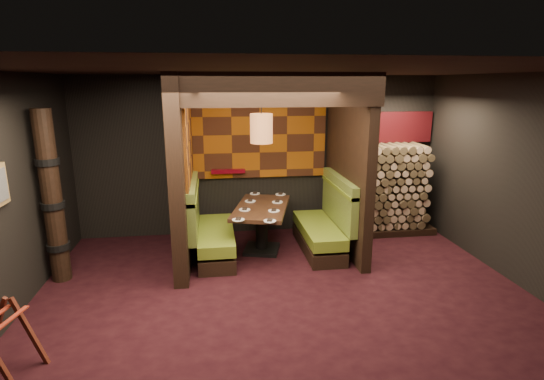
{
  "coord_description": "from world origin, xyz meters",
  "views": [
    {
      "loc": [
        -0.88,
        -4.82,
        2.72
      ],
      "look_at": [
        0.0,
        1.3,
        1.15
      ],
      "focal_mm": 28.0,
      "sensor_mm": 36.0,
      "label": 1
    }
  ],
  "objects_px": {
    "firewood_stack": "(387,189)",
    "totem_column": "(52,199)",
    "pendant_lamp": "(261,128)",
    "booth_bench_right": "(325,227)",
    "booth_bench_left": "(209,232)",
    "dining_table": "(262,220)"
  },
  "relations": [
    {
      "from": "booth_bench_right",
      "to": "firewood_stack",
      "type": "distance_m",
      "value": 1.58
    },
    {
      "from": "dining_table",
      "to": "totem_column",
      "type": "relative_size",
      "value": 0.68
    },
    {
      "from": "pendant_lamp",
      "to": "firewood_stack",
      "type": "xyz_separation_m",
      "value": [
        2.4,
        0.67,
        -1.22
      ]
    },
    {
      "from": "totem_column",
      "to": "firewood_stack",
      "type": "distance_m",
      "value": 5.49
    },
    {
      "from": "booth_bench_right",
      "to": "dining_table",
      "type": "bearing_deg",
      "value": 175.6
    },
    {
      "from": "dining_table",
      "to": "totem_column",
      "type": "xyz_separation_m",
      "value": [
        -2.94,
        -0.63,
        0.65
      ]
    },
    {
      "from": "dining_table",
      "to": "firewood_stack",
      "type": "relative_size",
      "value": 0.94
    },
    {
      "from": "booth_bench_right",
      "to": "firewood_stack",
      "type": "xyz_separation_m",
      "value": [
        1.35,
        0.7,
        0.42
      ]
    },
    {
      "from": "totem_column",
      "to": "firewood_stack",
      "type": "bearing_deg",
      "value": 13.19
    },
    {
      "from": "booth_bench_left",
      "to": "firewood_stack",
      "type": "xyz_separation_m",
      "value": [
        3.25,
        0.7,
        0.42
      ]
    },
    {
      "from": "booth_bench_left",
      "to": "totem_column",
      "type": "distance_m",
      "value": 2.3
    },
    {
      "from": "booth_bench_left",
      "to": "dining_table",
      "type": "relative_size",
      "value": 0.98
    },
    {
      "from": "booth_bench_left",
      "to": "firewood_stack",
      "type": "distance_m",
      "value": 3.35
    },
    {
      "from": "booth_bench_right",
      "to": "pendant_lamp",
      "type": "xyz_separation_m",
      "value": [
        -1.04,
        0.03,
        1.64
      ]
    },
    {
      "from": "booth_bench_left",
      "to": "booth_bench_right",
      "type": "relative_size",
      "value": 1.0
    },
    {
      "from": "booth_bench_left",
      "to": "booth_bench_right",
      "type": "distance_m",
      "value": 1.89
    },
    {
      "from": "firewood_stack",
      "to": "totem_column",
      "type": "bearing_deg",
      "value": -166.81
    },
    {
      "from": "booth_bench_right",
      "to": "dining_table",
      "type": "relative_size",
      "value": 0.98
    },
    {
      "from": "pendant_lamp",
      "to": "totem_column",
      "type": "xyz_separation_m",
      "value": [
        -2.94,
        -0.58,
        -0.85
      ]
    },
    {
      "from": "booth_bench_left",
      "to": "dining_table",
      "type": "xyz_separation_m",
      "value": [
        0.85,
        0.08,
        0.14
      ]
    },
    {
      "from": "booth_bench_left",
      "to": "firewood_stack",
      "type": "bearing_deg",
      "value": 12.17
    },
    {
      "from": "booth_bench_right",
      "to": "pendant_lamp",
      "type": "height_order",
      "value": "pendant_lamp"
    }
  ]
}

